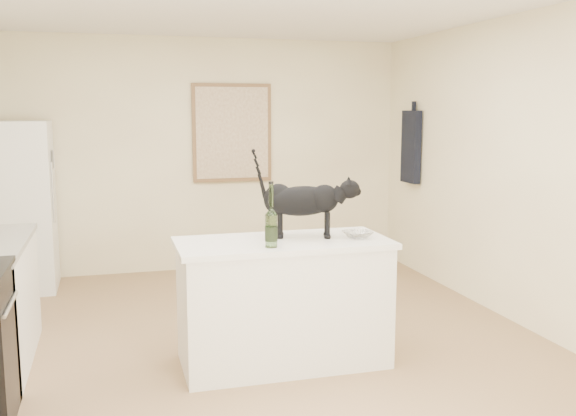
{
  "coord_description": "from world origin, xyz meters",
  "views": [
    {
      "loc": [
        -1.07,
        -4.48,
        1.81
      ],
      "look_at": [
        0.15,
        -0.15,
        1.12
      ],
      "focal_mm": 40.13,
      "sensor_mm": 36.0,
      "label": 1
    }
  ],
  "objects_px": {
    "fridge": "(18,207)",
    "glass_bowl": "(357,235)",
    "black_cat": "(302,205)",
    "wine_bottle": "(271,218)"
  },
  "relations": [
    {
      "from": "wine_bottle",
      "to": "glass_bowl",
      "type": "xyz_separation_m",
      "value": [
        0.67,
        0.13,
        -0.17
      ]
    },
    {
      "from": "wine_bottle",
      "to": "black_cat",
      "type": "bearing_deg",
      "value": 41.89
    },
    {
      "from": "black_cat",
      "to": "wine_bottle",
      "type": "distance_m",
      "value": 0.4
    },
    {
      "from": "fridge",
      "to": "wine_bottle",
      "type": "distance_m",
      "value": 3.36
    },
    {
      "from": "black_cat",
      "to": "wine_bottle",
      "type": "relative_size",
      "value": 1.74
    },
    {
      "from": "black_cat",
      "to": "glass_bowl",
      "type": "bearing_deg",
      "value": -3.86
    },
    {
      "from": "wine_bottle",
      "to": "glass_bowl",
      "type": "relative_size",
      "value": 1.91
    },
    {
      "from": "black_cat",
      "to": "glass_bowl",
      "type": "relative_size",
      "value": 3.32
    },
    {
      "from": "wine_bottle",
      "to": "glass_bowl",
      "type": "height_order",
      "value": "wine_bottle"
    },
    {
      "from": "fridge",
      "to": "glass_bowl",
      "type": "xyz_separation_m",
      "value": [
        2.58,
        -2.62,
        0.07
      ]
    }
  ]
}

